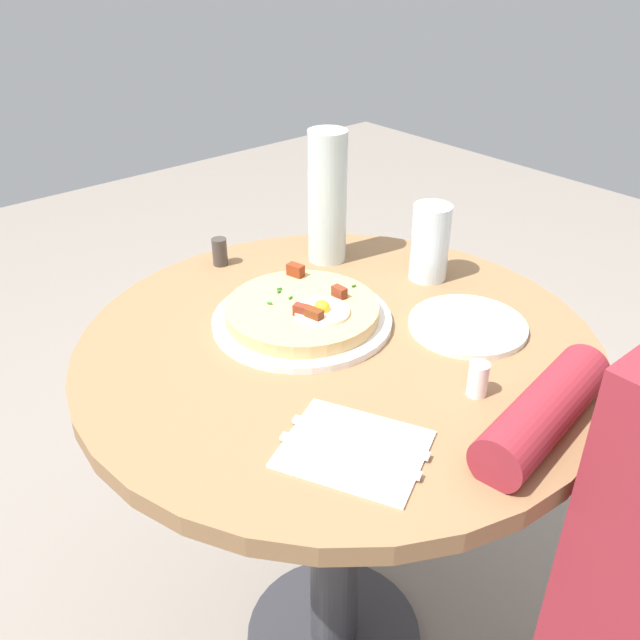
{
  "coord_description": "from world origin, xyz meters",
  "views": [
    {
      "loc": [
        0.65,
        -0.59,
        1.32
      ],
      "look_at": [
        -0.04,
        -0.01,
        0.78
      ],
      "focal_mm": 37.7,
      "sensor_mm": 36.0,
      "label": 1
    }
  ],
  "objects_px": {
    "dining_table": "(337,429)",
    "knife": "(359,437)",
    "salt_shaker": "(478,379)",
    "pepper_shaker": "(220,252)",
    "pizza_plate": "(302,320)",
    "bread_plate": "(468,325)",
    "breakfast_pizza": "(303,310)",
    "water_bottle": "(327,198)",
    "water_glass": "(430,242)",
    "fork": "(349,455)"
  },
  "relations": [
    {
      "from": "fork",
      "to": "knife",
      "type": "distance_m",
      "value": 0.04
    },
    {
      "from": "knife",
      "to": "salt_shaker",
      "type": "relative_size",
      "value": 3.62
    },
    {
      "from": "dining_table",
      "to": "fork",
      "type": "height_order",
      "value": "fork"
    },
    {
      "from": "breakfast_pizza",
      "to": "pizza_plate",
      "type": "bearing_deg",
      "value": -155.5
    },
    {
      "from": "breakfast_pizza",
      "to": "pepper_shaker",
      "type": "xyz_separation_m",
      "value": [
        -0.27,
        0.02,
        0.0
      ]
    },
    {
      "from": "dining_table",
      "to": "pizza_plate",
      "type": "height_order",
      "value": "pizza_plate"
    },
    {
      "from": "pizza_plate",
      "to": "bread_plate",
      "type": "bearing_deg",
      "value": 45.95
    },
    {
      "from": "bread_plate",
      "to": "fork",
      "type": "height_order",
      "value": "bread_plate"
    },
    {
      "from": "breakfast_pizza",
      "to": "bread_plate",
      "type": "height_order",
      "value": "breakfast_pizza"
    },
    {
      "from": "bread_plate",
      "to": "water_bottle",
      "type": "height_order",
      "value": "water_bottle"
    },
    {
      "from": "breakfast_pizza",
      "to": "bread_plate",
      "type": "distance_m",
      "value": 0.26
    },
    {
      "from": "dining_table",
      "to": "knife",
      "type": "xyz_separation_m",
      "value": [
        0.19,
        -0.14,
        0.19
      ]
    },
    {
      "from": "knife",
      "to": "bread_plate",
      "type": "bearing_deg",
      "value": 78.81
    },
    {
      "from": "fork",
      "to": "pizza_plate",
      "type": "bearing_deg",
      "value": 124.67
    },
    {
      "from": "pizza_plate",
      "to": "water_bottle",
      "type": "bearing_deg",
      "value": 129.35
    },
    {
      "from": "pepper_shaker",
      "to": "pizza_plate",
      "type": "bearing_deg",
      "value": -4.15
    },
    {
      "from": "fork",
      "to": "water_glass",
      "type": "relative_size",
      "value": 1.3
    },
    {
      "from": "dining_table",
      "to": "bread_plate",
      "type": "relative_size",
      "value": 4.31
    },
    {
      "from": "knife",
      "to": "pizza_plate",
      "type": "bearing_deg",
      "value": 128.64
    },
    {
      "from": "water_bottle",
      "to": "pepper_shaker",
      "type": "height_order",
      "value": "water_bottle"
    },
    {
      "from": "salt_shaker",
      "to": "dining_table",
      "type": "bearing_deg",
      "value": -167.79
    },
    {
      "from": "bread_plate",
      "to": "water_glass",
      "type": "distance_m",
      "value": 0.19
    },
    {
      "from": "fork",
      "to": "water_glass",
      "type": "distance_m",
      "value": 0.51
    },
    {
      "from": "breakfast_pizza",
      "to": "salt_shaker",
      "type": "relative_size",
      "value": 4.95
    },
    {
      "from": "dining_table",
      "to": "fork",
      "type": "bearing_deg",
      "value": -39.48
    },
    {
      "from": "pizza_plate",
      "to": "bread_plate",
      "type": "relative_size",
      "value": 1.54
    },
    {
      "from": "dining_table",
      "to": "salt_shaker",
      "type": "bearing_deg",
      "value": 12.21
    },
    {
      "from": "knife",
      "to": "water_glass",
      "type": "bearing_deg",
      "value": 95.32
    },
    {
      "from": "bread_plate",
      "to": "knife",
      "type": "bearing_deg",
      "value": -75.29
    },
    {
      "from": "dining_table",
      "to": "pizza_plate",
      "type": "xyz_separation_m",
      "value": [
        -0.07,
        -0.01,
        0.19
      ]
    },
    {
      "from": "dining_table",
      "to": "salt_shaker",
      "type": "height_order",
      "value": "salt_shaker"
    },
    {
      "from": "dining_table",
      "to": "fork",
      "type": "distance_m",
      "value": 0.33
    },
    {
      "from": "water_glass",
      "to": "water_bottle",
      "type": "height_order",
      "value": "water_bottle"
    },
    {
      "from": "fork",
      "to": "knife",
      "type": "relative_size",
      "value": 1.0
    },
    {
      "from": "water_glass",
      "to": "pepper_shaker",
      "type": "xyz_separation_m",
      "value": [
        -0.29,
        -0.25,
        -0.04
      ]
    },
    {
      "from": "salt_shaker",
      "to": "pepper_shaker",
      "type": "distance_m",
      "value": 0.57
    },
    {
      "from": "water_bottle",
      "to": "breakfast_pizza",
      "type": "bearing_deg",
      "value": -50.23
    },
    {
      "from": "pepper_shaker",
      "to": "fork",
      "type": "bearing_deg",
      "value": -18.06
    },
    {
      "from": "breakfast_pizza",
      "to": "pepper_shaker",
      "type": "relative_size",
      "value": 4.73
    },
    {
      "from": "water_glass",
      "to": "pepper_shaker",
      "type": "relative_size",
      "value": 2.65
    },
    {
      "from": "dining_table",
      "to": "salt_shaker",
      "type": "relative_size",
      "value": 16.25
    },
    {
      "from": "breakfast_pizza",
      "to": "pepper_shaker",
      "type": "bearing_deg",
      "value": 176.04
    },
    {
      "from": "dining_table",
      "to": "water_glass",
      "type": "height_order",
      "value": "water_glass"
    },
    {
      "from": "salt_shaker",
      "to": "pepper_shaker",
      "type": "height_order",
      "value": "pepper_shaker"
    },
    {
      "from": "breakfast_pizza",
      "to": "bread_plate",
      "type": "xyz_separation_m",
      "value": [
        0.18,
        0.19,
        -0.02
      ]
    },
    {
      "from": "pepper_shaker",
      "to": "bread_plate",
      "type": "bearing_deg",
      "value": 20.79
    },
    {
      "from": "bread_plate",
      "to": "water_bottle",
      "type": "bearing_deg",
      "value": -179.7
    },
    {
      "from": "dining_table",
      "to": "water_bottle",
      "type": "height_order",
      "value": "water_bottle"
    },
    {
      "from": "dining_table",
      "to": "pepper_shaker",
      "type": "relative_size",
      "value": 15.54
    },
    {
      "from": "pizza_plate",
      "to": "bread_plate",
      "type": "xyz_separation_m",
      "value": [
        0.18,
        0.19,
        -0.0
      ]
    }
  ]
}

